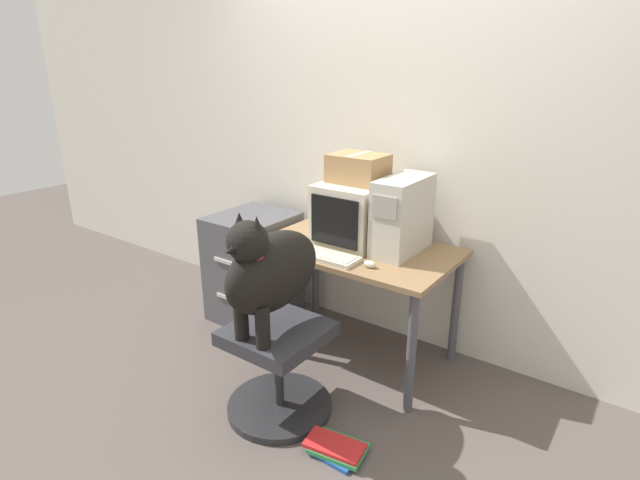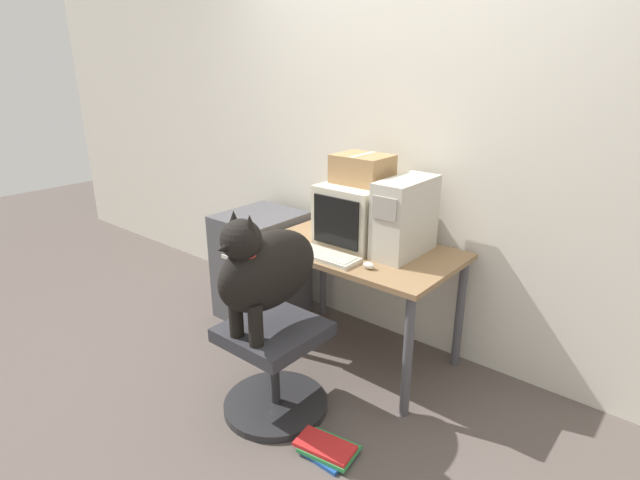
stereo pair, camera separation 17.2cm
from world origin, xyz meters
The scene contains 12 objects.
ground_plane centered at (0.00, 0.00, 0.00)m, with size 12.00×12.00×0.00m, color #564C47.
wall_back centered at (0.00, 0.76, 1.30)m, with size 8.00×0.05×2.60m.
desk centered at (0.00, 0.35, 0.62)m, with size 1.14×0.70×0.72m.
crt_monitor centered at (-0.07, 0.44, 0.90)m, with size 0.37×0.49×0.36m.
pc_tower centered at (0.24, 0.43, 0.93)m, with size 0.19×0.44×0.43m.
keyboard centered at (-0.07, 0.10, 0.73)m, with size 0.43×0.16×0.03m.
computer_mouse centered at (0.22, 0.13, 0.74)m, with size 0.07×0.04×0.04m.
office_chair centered at (-0.03, -0.34, 0.26)m, with size 0.55×0.55×0.49m.
dog centered at (-0.03, -0.38, 0.82)m, with size 0.25×0.59×0.63m.
filing_cabinet centered at (-0.86, 0.37, 0.38)m, with size 0.49×0.56×0.75m.
cardboard_box centered at (-0.07, 0.45, 1.16)m, with size 0.31×0.25×0.17m.
book_stack_floor centered at (0.39, -0.43, 0.03)m, with size 0.30×0.21×0.06m.
Camera 2 is at (1.56, -1.88, 1.74)m, focal length 28.00 mm.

